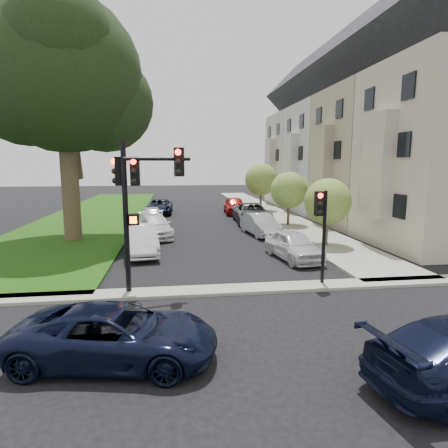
{
  "coord_description": "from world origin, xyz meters",
  "views": [
    {
      "loc": [
        -2.15,
        -10.91,
        4.6
      ],
      "look_at": [
        0.0,
        5.0,
        2.0
      ],
      "focal_mm": 30.0,
      "sensor_mm": 36.0,
      "label": 1
    }
  ],
  "objects": [
    {
      "name": "ground",
      "position": [
        0.0,
        0.0,
        0.0
      ],
      "size": [
        140.0,
        140.0,
        0.0
      ],
      "primitive_type": "plane",
      "color": "black",
      "rests_on": "ground"
    },
    {
      "name": "grass_strip",
      "position": [
        -9.0,
        24.0,
        0.06
      ],
      "size": [
        8.0,
        44.0,
        0.12
      ],
      "primitive_type": "cube",
      "color": "#133E0A",
      "rests_on": "ground"
    },
    {
      "name": "sidewalk_right",
      "position": [
        6.75,
        24.0,
        0.06
      ],
      "size": [
        3.5,
        44.0,
        0.12
      ],
      "primitive_type": "cube",
      "color": "#A9A796",
      "rests_on": "ground"
    },
    {
      "name": "sidewalk_cross",
      "position": [
        0.0,
        2.0,
        0.06
      ],
      "size": [
        60.0,
        1.0,
        0.12
      ],
      "primitive_type": "cube",
      "color": "#A9A796",
      "rests_on": "ground"
    },
    {
      "name": "house_a",
      "position": [
        12.45,
        8.0,
        6.93
      ],
      "size": [
        7.7,
        7.55,
        15.97
      ],
      "color": "#B9B4A7",
      "rests_on": "ground"
    },
    {
      "name": "house_b",
      "position": [
        12.45,
        15.5,
        6.93
      ],
      "size": [
        7.7,
        7.55,
        15.97
      ],
      "color": "gray",
      "rests_on": "ground"
    },
    {
      "name": "house_c",
      "position": [
        12.45,
        23.0,
        6.93
      ],
      "size": [
        7.7,
        7.55,
        15.97
      ],
      "color": "beige",
      "rests_on": "ground"
    },
    {
      "name": "house_d",
      "position": [
        12.45,
        30.5,
        6.93
      ],
      "size": [
        7.7,
        7.55,
        15.97
      ],
      "color": "#B1A99F",
      "rests_on": "ground"
    },
    {
      "name": "eucalyptus",
      "position": [
        -8.2,
        12.07,
        9.49
      ],
      "size": [
        9.81,
        8.9,
        13.9
      ],
      "color": "#302516",
      "rests_on": "ground"
    },
    {
      "name": "small_tree_a",
      "position": [
        6.2,
        8.51,
        2.54
      ],
      "size": [
        2.55,
        2.55,
        3.82
      ],
      "color": "#302516",
      "rests_on": "ground"
    },
    {
      "name": "small_tree_b",
      "position": [
        6.2,
        15.51,
        2.67
      ],
      "size": [
        2.68,
        2.68,
        4.02
      ],
      "color": "#302516",
      "rests_on": "ground"
    },
    {
      "name": "small_tree_c",
      "position": [
        6.2,
        24.39,
        3.09
      ],
      "size": [
        3.09,
        3.09,
        4.64
      ],
      "color": "#302516",
      "rests_on": "ground"
    },
    {
      "name": "traffic_signal_main",
      "position": [
        -3.38,
        2.23,
        3.71
      ],
      "size": [
        2.63,
        0.73,
        5.37
      ],
      "color": "black",
      "rests_on": "ground"
    },
    {
      "name": "traffic_signal_secondary",
      "position": [
        3.28,
        2.19,
        2.52
      ],
      "size": [
        0.47,
        0.38,
        3.62
      ],
      "color": "black",
      "rests_on": "ground"
    },
    {
      "name": "car_cross_near",
      "position": [
        -3.56,
        -2.45,
        0.66
      ],
      "size": [
        5.04,
        2.95,
        1.32
      ],
      "primitive_type": "imported",
      "rotation": [
        0.0,
        0.0,
        1.4
      ],
      "color": "black",
      "rests_on": "ground"
    },
    {
      "name": "car_parked_0",
      "position": [
        3.55,
        6.15,
        0.7
      ],
      "size": [
        2.24,
        4.29,
        1.39
      ],
      "primitive_type": "imported",
      "rotation": [
        0.0,
        0.0,
        0.15
      ],
      "color": "silver",
      "rests_on": "ground"
    },
    {
      "name": "car_parked_1",
      "position": [
        3.41,
        12.5,
        0.69
      ],
      "size": [
        2.03,
        4.36,
        1.38
      ],
      "primitive_type": "imported",
      "rotation": [
        0.0,
        0.0,
        0.14
      ],
      "color": "#999BA0",
      "rests_on": "ground"
    },
    {
      "name": "car_parked_2",
      "position": [
        3.89,
        17.48,
        0.77
      ],
      "size": [
        2.83,
        5.69,
        1.55
      ],
      "primitive_type": "imported",
      "rotation": [
        0.0,
        0.0,
        -0.05
      ],
      "color": "#3F4247",
      "rests_on": "ground"
    },
    {
      "name": "car_parked_3",
      "position": [
        3.42,
        22.98,
        0.78
      ],
      "size": [
        2.09,
        4.68,
        1.56
      ],
      "primitive_type": "imported",
      "rotation": [
        0.0,
        0.0,
        -0.05
      ],
      "color": "maroon",
      "rests_on": "ground"
    },
    {
      "name": "car_parked_5",
      "position": [
        -3.87,
        8.21,
        0.75
      ],
      "size": [
        2.16,
        4.72,
        1.5
      ],
      "primitive_type": "imported",
      "rotation": [
        0.0,
        0.0,
        0.13
      ],
      "color": "silver",
      "rests_on": "ground"
    },
    {
      "name": "car_parked_6",
      "position": [
        -3.42,
        12.8,
        0.71
      ],
      "size": [
        2.73,
        5.12,
        1.41
      ],
      "primitive_type": "imported",
      "rotation": [
        0.0,
        0.0,
        0.16
      ],
      "color": "silver",
      "rests_on": "ground"
    },
    {
      "name": "car_parked_7",
      "position": [
        -3.82,
        17.62,
        0.69
      ],
      "size": [
        1.94,
        4.16,
        1.38
      ],
      "primitive_type": "imported",
      "rotation": [
        0.0,
        0.0,
        0.08
      ],
      "color": "#999BA0",
      "rests_on": "ground"
    },
    {
      "name": "car_parked_8",
      "position": [
        -3.46,
        23.81,
        0.68
      ],
      "size": [
        2.41,
        4.99,
        1.37
      ],
      "primitive_type": "imported",
      "rotation": [
        0.0,
        0.0,
        -0.03
      ],
      "color": "black",
      "rests_on": "ground"
    }
  ]
}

